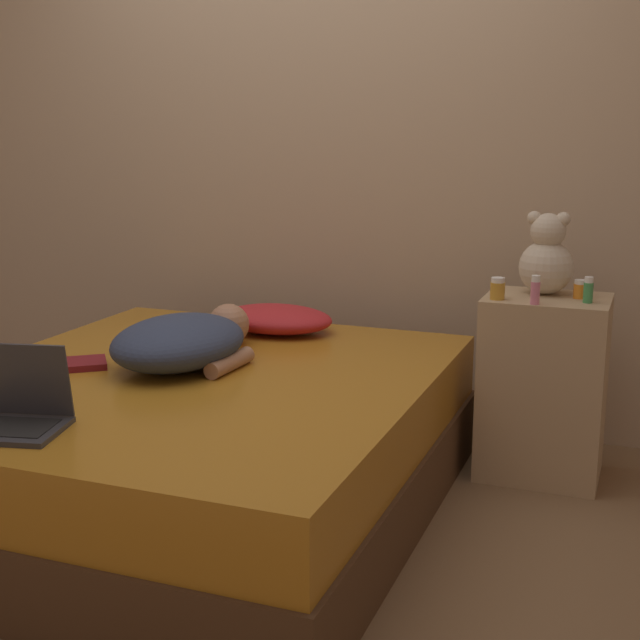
{
  "coord_description": "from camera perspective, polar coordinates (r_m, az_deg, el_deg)",
  "views": [
    {
      "loc": [
        1.5,
        -2.65,
        1.38
      ],
      "look_at": [
        0.39,
        0.24,
        0.68
      ],
      "focal_mm": 50.0,
      "sensor_mm": 36.0,
      "label": 1
    }
  ],
  "objects": [
    {
      "name": "book",
      "position": [
        3.35,
        -15.3,
        -2.74
      ],
      "size": [
        0.26,
        0.25,
        0.02
      ],
      "rotation": [
        0.0,
        0.0,
        0.65
      ],
      "color": "maroon",
      "rests_on": "bed"
    },
    {
      "name": "bottle_pink",
      "position": [
        3.33,
        13.62,
        1.87
      ],
      "size": [
        0.03,
        0.03,
        0.11
      ],
      "color": "pink",
      "rests_on": "nightstand"
    },
    {
      "name": "bottle_green",
      "position": [
        3.41,
        16.8,
        1.84
      ],
      "size": [
        0.04,
        0.04,
        0.1
      ],
      "color": "#3D8E4C",
      "rests_on": "nightstand"
    },
    {
      "name": "nightstand",
      "position": [
        3.57,
        14.07,
        -4.2
      ],
      "size": [
        0.46,
        0.37,
        0.72
      ],
      "color": "tan",
      "rests_on": "ground_plane"
    },
    {
      "name": "bottle_amber",
      "position": [
        3.4,
        11.3,
        1.97
      ],
      "size": [
        0.05,
        0.05,
        0.08
      ],
      "color": "gold",
      "rests_on": "nightstand"
    },
    {
      "name": "wall_back",
      "position": [
        4.16,
        -0.17,
        11.69
      ],
      "size": [
        8.0,
        0.06,
        2.6
      ],
      "color": "tan",
      "rests_on": "ground_plane"
    },
    {
      "name": "bottle_orange",
      "position": [
        3.49,
        16.33,
        1.9
      ],
      "size": [
        0.05,
        0.05,
        0.07
      ],
      "color": "orange",
      "rests_on": "nightstand"
    },
    {
      "name": "bed",
      "position": [
        3.25,
        -8.06,
        -7.74
      ],
      "size": [
        1.66,
        1.89,
        0.5
      ],
      "color": "#4C331E",
      "rests_on": "ground_plane"
    },
    {
      "name": "person_lying",
      "position": [
        3.28,
        -8.68,
        -1.32
      ],
      "size": [
        0.47,
        0.74,
        0.18
      ],
      "rotation": [
        0.0,
        0.0,
        -0.06
      ],
      "color": "#2D3851",
      "rests_on": "bed"
    },
    {
      "name": "teddy_bear",
      "position": [
        3.53,
        14.3,
        3.84
      ],
      "size": [
        0.21,
        0.21,
        0.32
      ],
      "color": "beige",
      "rests_on": "nightstand"
    },
    {
      "name": "ground_plane",
      "position": [
        3.34,
        -7.92,
        -11.7
      ],
      "size": [
        12.0,
        12.0,
        0.0
      ],
      "primitive_type": "plane",
      "color": "brown"
    },
    {
      "name": "pillow",
      "position": [
        3.76,
        -2.84,
        0.07
      ],
      "size": [
        0.49,
        0.34,
        0.11
      ],
      "color": "red",
      "rests_on": "bed"
    },
    {
      "name": "laptop",
      "position": [
        2.74,
        -18.95,
        -5.49
      ],
      "size": [
        0.34,
        0.3,
        0.24
      ],
      "rotation": [
        0.0,
        0.0,
        0.23
      ],
      "color": "#333338",
      "rests_on": "bed"
    }
  ]
}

